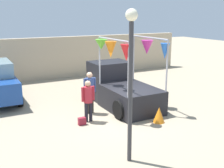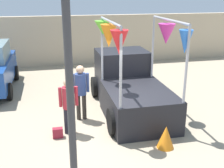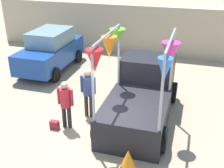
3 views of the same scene
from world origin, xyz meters
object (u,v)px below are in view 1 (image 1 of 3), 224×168
object	(u,v)px
street_lamp	(131,67)
handbag	(82,121)
vendor_truck	(119,85)
person_vendor	(90,89)
folded_kite_bundle_tangerine	(159,115)
person_customer	(88,97)

from	to	relation	value
street_lamp	handbag	bearing A→B (deg)	93.70
vendor_truck	street_lamp	distance (m)	5.48
person_vendor	street_lamp	distance (m)	4.43
vendor_truck	handbag	world-z (taller)	vendor_truck
person_vendor	folded_kite_bundle_tangerine	distance (m)	2.97
vendor_truck	person_customer	bearing A→B (deg)	-146.48
person_customer	person_vendor	xyz separation A→B (m)	(0.43, 0.83, 0.09)
person_customer	vendor_truck	bearing A→B (deg)	33.52
handbag	folded_kite_bundle_tangerine	distance (m)	2.91
person_customer	handbag	distance (m)	0.92
person_vendor	folded_kite_bundle_tangerine	world-z (taller)	person_vendor
handbag	street_lamp	distance (m)	3.98
folded_kite_bundle_tangerine	vendor_truck	bearing A→B (deg)	94.59
person_customer	handbag	size ratio (longest dim) A/B	5.73
person_vendor	person_customer	bearing A→B (deg)	-117.33
person_vendor	handbag	size ratio (longest dim) A/B	6.20
vendor_truck	street_lamp	bearing A→B (deg)	-115.92
person_customer	person_vendor	distance (m)	0.94
person_vendor	street_lamp	world-z (taller)	street_lamp
folded_kite_bundle_tangerine	street_lamp	bearing A→B (deg)	-142.11
handbag	street_lamp	bearing A→B (deg)	-86.30
person_vendor	folded_kite_bundle_tangerine	size ratio (longest dim) A/B	2.89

